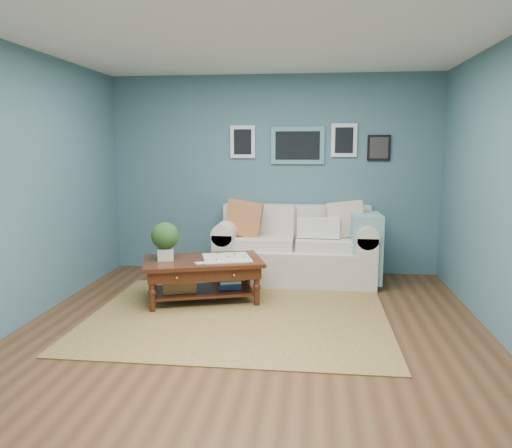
# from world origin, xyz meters

# --- Properties ---
(room_shell) EXTENTS (5.00, 5.02, 2.70)m
(room_shell) POSITION_xyz_m (0.01, 0.06, 1.36)
(room_shell) COLOR brown
(room_shell) RESTS_ON ground
(area_rug) EXTENTS (3.03, 2.43, 0.01)m
(area_rug) POSITION_xyz_m (-0.18, 0.50, 0.01)
(area_rug) COLOR brown
(area_rug) RESTS_ON ground
(loveseat) EXTENTS (2.08, 0.95, 1.07)m
(loveseat) POSITION_xyz_m (0.43, 2.03, 0.44)
(loveseat) COLOR beige
(loveseat) RESTS_ON ground
(coffee_table) EXTENTS (1.47, 1.11, 0.91)m
(coffee_table) POSITION_xyz_m (-0.73, 0.97, 0.40)
(coffee_table) COLOR #37150A
(coffee_table) RESTS_ON ground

